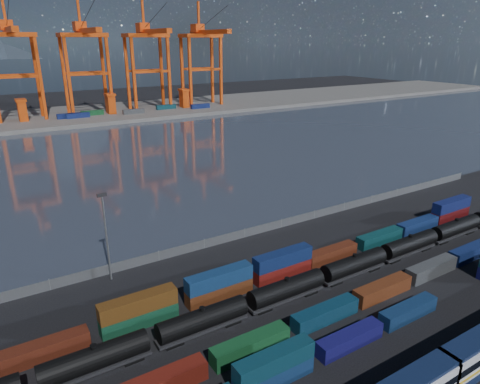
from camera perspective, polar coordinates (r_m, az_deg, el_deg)
ground at (r=75.56m, az=12.43°, el=-13.75°), size 700.00×700.00×0.00m
harbor_water at (r=161.15m, az=-14.23°, el=4.25°), size 700.00×700.00×0.00m
far_quay at (r=261.15m, az=-21.59°, el=9.42°), size 700.00×70.00×2.00m
container_row_south at (r=67.95m, az=17.39°, el=-16.35°), size 139.01×2.26×4.82m
container_row_mid at (r=69.74m, az=11.69°, el=-15.31°), size 128.47×2.41×5.14m
container_row_north at (r=77.05m, az=3.01°, el=-10.80°), size 128.47×2.40×5.12m
tanker_string at (r=76.98m, az=10.88°, el=-11.02°), size 122.88×3.09×4.42m
waterfront_fence at (r=94.21m, az=0.64°, el=-5.51°), size 160.12×0.12×2.20m
yard_light_mast at (r=78.41m, az=-17.43°, el=-5.19°), size 1.60×0.40×16.60m
gantry_cranes at (r=250.27m, az=-24.14°, el=17.44°), size 199.24×46.54×63.02m
quay_containers at (r=244.87m, az=-23.52°, el=9.13°), size 172.58×10.99×2.60m
straddle_carriers at (r=249.99m, az=-21.90°, el=10.58°), size 140.00×7.00×11.10m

